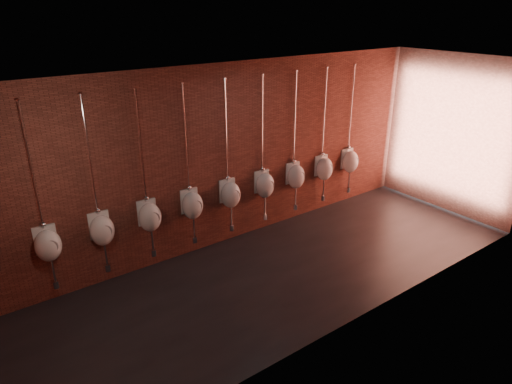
{
  "coord_description": "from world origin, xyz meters",
  "views": [
    {
      "loc": [
        -4.24,
        -4.86,
        4.09
      ],
      "look_at": [
        -0.01,
        0.9,
        1.1
      ],
      "focal_mm": 32.0,
      "sensor_mm": 36.0,
      "label": 1
    }
  ],
  "objects_px": {
    "urinal_0": "(48,244)",
    "urinal_5": "(265,185)",
    "urinal_1": "(102,229)",
    "urinal_8": "(350,161)",
    "urinal_7": "(324,168)",
    "urinal_3": "(192,205)",
    "urinal_6": "(296,176)",
    "urinal_4": "(230,194)",
    "urinal_2": "(150,216)"
  },
  "relations": [
    {
      "from": "urinal_1",
      "to": "urinal_7",
      "type": "distance_m",
      "value": 4.58
    },
    {
      "from": "urinal_1",
      "to": "urinal_3",
      "type": "bearing_deg",
      "value": 0.0
    },
    {
      "from": "urinal_1",
      "to": "urinal_8",
      "type": "bearing_deg",
      "value": 0.0
    },
    {
      "from": "urinal_2",
      "to": "urinal_8",
      "type": "bearing_deg",
      "value": 0.0
    },
    {
      "from": "urinal_4",
      "to": "urinal_8",
      "type": "distance_m",
      "value": 3.05
    },
    {
      "from": "urinal_4",
      "to": "urinal_7",
      "type": "bearing_deg",
      "value": 0.0
    },
    {
      "from": "urinal_3",
      "to": "urinal_5",
      "type": "height_order",
      "value": "same"
    },
    {
      "from": "urinal_8",
      "to": "urinal_6",
      "type": "bearing_deg",
      "value": 180.0
    },
    {
      "from": "urinal_5",
      "to": "urinal_7",
      "type": "bearing_deg",
      "value": 0.0
    },
    {
      "from": "urinal_0",
      "to": "urinal_4",
      "type": "bearing_deg",
      "value": 0.0
    },
    {
      "from": "urinal_0",
      "to": "urinal_5",
      "type": "relative_size",
      "value": 1.0
    },
    {
      "from": "urinal_1",
      "to": "urinal_6",
      "type": "bearing_deg",
      "value": 0.0
    },
    {
      "from": "urinal_2",
      "to": "urinal_6",
      "type": "xyz_separation_m",
      "value": [
        3.05,
        0.0,
        0.0
      ]
    },
    {
      "from": "urinal_8",
      "to": "urinal_0",
      "type": "bearing_deg",
      "value": 180.0
    },
    {
      "from": "urinal_3",
      "to": "urinal_7",
      "type": "xyz_separation_m",
      "value": [
        3.05,
        0.0,
        0.0
      ]
    },
    {
      "from": "urinal_2",
      "to": "urinal_3",
      "type": "xyz_separation_m",
      "value": [
        0.76,
        0.0,
        0.0
      ]
    },
    {
      "from": "urinal_0",
      "to": "urinal_6",
      "type": "bearing_deg",
      "value": 0.0
    },
    {
      "from": "urinal_6",
      "to": "urinal_8",
      "type": "height_order",
      "value": "same"
    },
    {
      "from": "urinal_3",
      "to": "urinal_6",
      "type": "relative_size",
      "value": 1.0
    },
    {
      "from": "urinal_1",
      "to": "urinal_8",
      "type": "height_order",
      "value": "same"
    },
    {
      "from": "urinal_2",
      "to": "urinal_7",
      "type": "xyz_separation_m",
      "value": [
        3.82,
        0.0,
        0.0
      ]
    },
    {
      "from": "urinal_1",
      "to": "urinal_8",
      "type": "distance_m",
      "value": 5.34
    },
    {
      "from": "urinal_0",
      "to": "urinal_7",
      "type": "height_order",
      "value": "same"
    },
    {
      "from": "urinal_2",
      "to": "urinal_7",
      "type": "height_order",
      "value": "same"
    },
    {
      "from": "urinal_1",
      "to": "urinal_2",
      "type": "bearing_deg",
      "value": 0.0
    },
    {
      "from": "urinal_3",
      "to": "urinal_4",
      "type": "distance_m",
      "value": 0.76
    },
    {
      "from": "urinal_0",
      "to": "urinal_7",
      "type": "bearing_deg",
      "value": 0.0
    },
    {
      "from": "urinal_0",
      "to": "urinal_3",
      "type": "bearing_deg",
      "value": 0.0
    },
    {
      "from": "urinal_2",
      "to": "urinal_0",
      "type": "bearing_deg",
      "value": 180.0
    },
    {
      "from": "urinal_5",
      "to": "urinal_8",
      "type": "relative_size",
      "value": 1.0
    },
    {
      "from": "urinal_3",
      "to": "urinal_4",
      "type": "height_order",
      "value": "same"
    },
    {
      "from": "urinal_1",
      "to": "urinal_5",
      "type": "bearing_deg",
      "value": 0.0
    },
    {
      "from": "urinal_4",
      "to": "urinal_7",
      "type": "height_order",
      "value": "same"
    },
    {
      "from": "urinal_1",
      "to": "urinal_7",
      "type": "relative_size",
      "value": 1.0
    },
    {
      "from": "urinal_3",
      "to": "urinal_5",
      "type": "distance_m",
      "value": 1.53
    },
    {
      "from": "urinal_5",
      "to": "urinal_7",
      "type": "xyz_separation_m",
      "value": [
        1.53,
        0.0,
        0.0
      ]
    },
    {
      "from": "urinal_7",
      "to": "urinal_8",
      "type": "distance_m",
      "value": 0.76
    },
    {
      "from": "urinal_1",
      "to": "urinal_8",
      "type": "relative_size",
      "value": 1.0
    },
    {
      "from": "urinal_7",
      "to": "urinal_1",
      "type": "bearing_deg",
      "value": 180.0
    },
    {
      "from": "urinal_6",
      "to": "urinal_1",
      "type": "bearing_deg",
      "value": 180.0
    },
    {
      "from": "urinal_5",
      "to": "urinal_8",
      "type": "xyz_separation_m",
      "value": [
        2.29,
        0.0,
        0.0
      ]
    },
    {
      "from": "urinal_4",
      "to": "urinal_6",
      "type": "distance_m",
      "value": 1.53
    },
    {
      "from": "urinal_1",
      "to": "urinal_0",
      "type": "bearing_deg",
      "value": 180.0
    },
    {
      "from": "urinal_5",
      "to": "urinal_6",
      "type": "xyz_separation_m",
      "value": [
        0.76,
        0.0,
        0.0
      ]
    },
    {
      "from": "urinal_5",
      "to": "urinal_7",
      "type": "distance_m",
      "value": 1.53
    },
    {
      "from": "urinal_1",
      "to": "urinal_3",
      "type": "height_order",
      "value": "same"
    },
    {
      "from": "urinal_0",
      "to": "urinal_6",
      "type": "distance_m",
      "value": 4.58
    },
    {
      "from": "urinal_6",
      "to": "urinal_8",
      "type": "bearing_deg",
      "value": 0.0
    },
    {
      "from": "urinal_0",
      "to": "urinal_8",
      "type": "bearing_deg",
      "value": 0.0
    },
    {
      "from": "urinal_2",
      "to": "urinal_4",
      "type": "height_order",
      "value": "same"
    }
  ]
}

